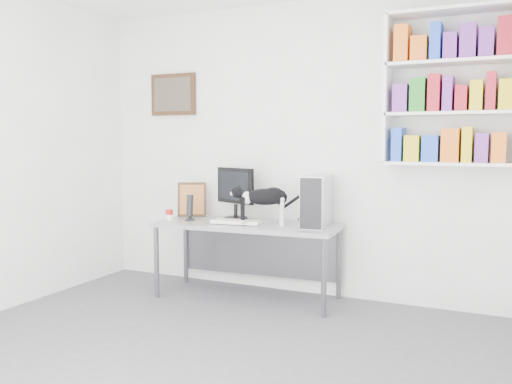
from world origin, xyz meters
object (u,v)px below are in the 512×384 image
Objects in this scene: pc_tower at (317,201)px; leaning_print at (192,199)px; desk at (247,261)px; bookshelf at (451,88)px; speaker at (190,207)px; keyboard at (237,222)px; cat at (264,206)px; monitor at (236,193)px; soup_can at (169,215)px.

pc_tower is 1.27× the size of leaning_print.
desk is 0.87m from leaning_print.
bookshelf is 2.56m from leaning_print.
pc_tower is at bearing -29.45° from leaning_print.
leaning_print is (-0.13, 0.24, 0.05)m from speaker.
bookshelf is at bearing 3.85° from keyboard.
keyboard is 0.74m from pc_tower.
monitor is at bearing 120.68° from cat.
cat reaches higher than speaker.
keyboard is 0.50m from speaker.
bookshelf is at bearing 22.57° from monitor.
soup_can is at bearing 178.27° from keyboard.
speaker is 0.75m from cat.
bookshelf is 1.42m from pc_tower.
cat is (0.40, -0.25, -0.08)m from monitor.
pc_tower is at bearing 10.62° from soup_can.
bookshelf reaches higher than pc_tower.
cat is (0.75, 0.01, 0.05)m from speaker.
desk is at bearing -175.01° from pc_tower.
monitor is 0.37m from keyboard.
monitor reaches higher than soup_can.
cat is (0.20, -0.07, 0.52)m from desk.
keyboard reaches higher than desk.
keyboard is (-0.07, -0.08, 0.36)m from desk.
monitor is 1.13× the size of pc_tower.
leaning_print is 0.34m from soup_can.
keyboard is 1.78× the size of speaker.
speaker is 0.72× the size of leaning_print.
cat is at bearing -23.51° from desk.
cat is at bearing -14.28° from speaker.
speaker is 0.21m from soup_can.
pc_tower reaches higher than keyboard.
soup_can is at bearing 156.74° from cat.
monitor is at bearing 111.51° from keyboard.
monitor reaches higher than leaning_print.
cat is (0.94, 0.07, 0.12)m from soup_can.
desk is 0.65m from monitor.
speaker is at bearing -123.24° from monitor.
bookshelf reaches higher than cat.
keyboard is at bearing 154.30° from cat.
pc_tower is at bearing -3.96° from cat.
leaning_print is 3.44× the size of soup_can.
speaker reaches higher than keyboard.
desk is 0.85m from pc_tower.
leaning_print is (-2.36, -0.09, -0.99)m from bookshelf.
pc_tower is (-1.06, -0.14, -0.94)m from bookshelf.
speaker is (-0.55, -0.08, 0.47)m from desk.
desk is 4.80× the size of leaning_print.
bookshelf is 2.50× the size of monitor.
leaning_print is 0.62× the size of cat.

